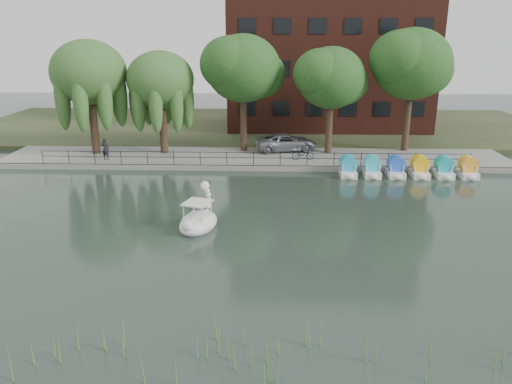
{
  "coord_description": "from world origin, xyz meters",
  "views": [
    {
      "loc": [
        1.4,
        -22.88,
        10.13
      ],
      "look_at": [
        0.5,
        4.0,
        1.3
      ],
      "focal_mm": 35.0,
      "sensor_mm": 36.0,
      "label": 1
    }
  ],
  "objects_px": {
    "minivan": "(286,141)",
    "bicycle": "(303,153)",
    "pedestrian": "(105,147)",
    "swan_boat": "(199,219)"
  },
  "relations": [
    {
      "from": "bicycle",
      "to": "swan_boat",
      "type": "relative_size",
      "value": 0.54
    },
    {
      "from": "bicycle",
      "to": "swan_boat",
      "type": "distance_m",
      "value": 14.69
    },
    {
      "from": "bicycle",
      "to": "pedestrian",
      "type": "height_order",
      "value": "pedestrian"
    },
    {
      "from": "minivan",
      "to": "bicycle",
      "type": "distance_m",
      "value": 3.31
    },
    {
      "from": "minivan",
      "to": "pedestrian",
      "type": "bearing_deg",
      "value": 89.42
    },
    {
      "from": "bicycle",
      "to": "pedestrian",
      "type": "relative_size",
      "value": 0.87
    },
    {
      "from": "swan_boat",
      "to": "pedestrian",
      "type": "bearing_deg",
      "value": 143.42
    },
    {
      "from": "bicycle",
      "to": "swan_boat",
      "type": "bearing_deg",
      "value": 153.2
    },
    {
      "from": "minivan",
      "to": "bicycle",
      "type": "xyz_separation_m",
      "value": [
        1.23,
        -3.05,
        -0.31
      ]
    },
    {
      "from": "minivan",
      "to": "swan_boat",
      "type": "distance_m",
      "value": 17.11
    }
  ]
}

